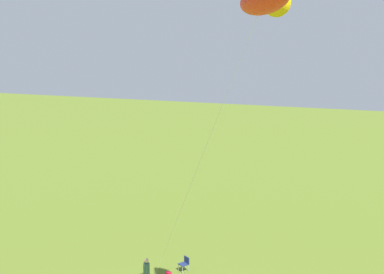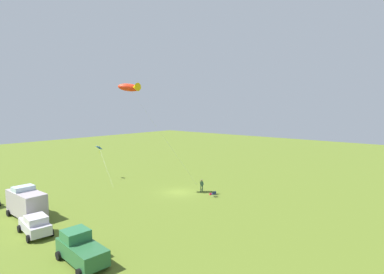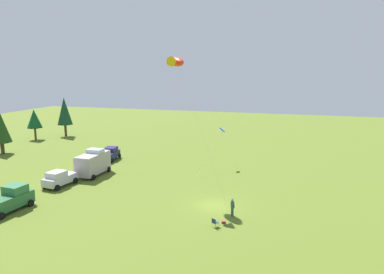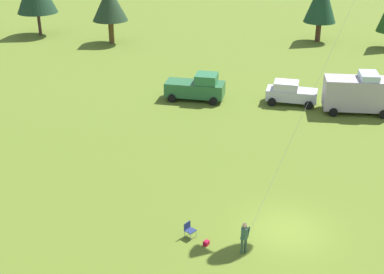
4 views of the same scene
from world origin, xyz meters
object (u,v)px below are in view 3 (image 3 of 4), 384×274
at_px(person_kite_flyer, 232,206).
at_px(folding_chair, 215,222).
at_px(car_silver_compact, 59,178).
at_px(kite_large_fish, 176,62).
at_px(backpack_on_grass, 224,223).
at_px(van_motorhome_grey, 93,163).
at_px(truck_green_flatbed, 9,200).
at_px(car_navy_hatch, 110,154).
at_px(kite_diamond_blue, 222,131).

distance_m(person_kite_flyer, folding_chair, 3.09).
distance_m(car_silver_compact, kite_large_fish, 19.39).
bearing_deg(backpack_on_grass, van_motorhome_grey, 62.21).
bearing_deg(van_motorhome_grey, person_kite_flyer, -113.31).
relative_size(person_kite_flyer, folding_chair, 2.12).
relative_size(backpack_on_grass, truck_green_flatbed, 0.06).
height_order(van_motorhome_grey, kite_large_fish, kite_large_fish).
relative_size(person_kite_flyer, kite_large_fish, 0.12).
relative_size(car_navy_hatch, kite_large_fish, 0.29).
bearing_deg(car_silver_compact, van_motorhome_grey, 172.87).
bearing_deg(kite_diamond_blue, backpack_on_grass, -166.84).
height_order(folding_chair, truck_green_flatbed, truck_green_flatbed).
bearing_deg(backpack_on_grass, car_silver_compact, 76.59).
bearing_deg(van_motorhome_grey, truck_green_flatbed, 174.19).
bearing_deg(folding_chair, car_silver_compact, 107.20).
bearing_deg(folding_chair, person_kite_flyer, 14.16).
bearing_deg(truck_green_flatbed, car_silver_compact, 5.11).
xyz_separation_m(van_motorhome_grey, kite_large_fish, (-2.54, -12.35, 12.77)).
height_order(truck_green_flatbed, van_motorhome_grey, van_motorhome_grey).
bearing_deg(backpack_on_grass, car_navy_hatch, 49.85).
bearing_deg(truck_green_flatbed, van_motorhome_grey, -0.82).
height_order(backpack_on_grass, truck_green_flatbed, truck_green_flatbed).
bearing_deg(kite_large_fish, folding_chair, -143.02).
distance_m(folding_chair, truck_green_flatbed, 20.25).
xyz_separation_m(truck_green_flatbed, car_silver_compact, (7.93, 0.09, -0.15)).
bearing_deg(car_silver_compact, backpack_on_grass, 83.37).
xyz_separation_m(van_motorhome_grey, car_navy_hatch, (7.82, 1.94, -0.69)).
bearing_deg(car_silver_compact, car_navy_hatch, -170.49).
bearing_deg(folding_chair, truck_green_flatbed, 129.19).
bearing_deg(car_navy_hatch, kite_large_fish, -132.75).
bearing_deg(car_silver_compact, kite_diamond_blue, 138.35).
bearing_deg(van_motorhome_grey, car_navy_hatch, 13.45).
relative_size(truck_green_flatbed, van_motorhome_grey, 0.95).
height_order(folding_chair, car_navy_hatch, car_navy_hatch).
height_order(car_navy_hatch, kite_diamond_blue, kite_diamond_blue).
distance_m(backpack_on_grass, van_motorhome_grey, 22.12).
bearing_deg(kite_diamond_blue, kite_large_fish, 167.32).
relative_size(person_kite_flyer, truck_green_flatbed, 0.34).
xyz_separation_m(person_kite_flyer, van_motorhome_grey, (8.38, 19.93, 0.62)).
height_order(car_silver_compact, kite_large_fish, kite_large_fish).
bearing_deg(backpack_on_grass, kite_diamond_blue, 13.16).
relative_size(car_silver_compact, kite_diamond_blue, 0.65).
bearing_deg(folding_chair, kite_large_fish, 70.52).
xyz_separation_m(folding_chair, kite_diamond_blue, (20.38, 3.94, 4.57)).
distance_m(person_kite_flyer, car_silver_compact, 21.46).
xyz_separation_m(car_silver_compact, kite_large_fish, (2.78, -13.67, 13.47)).
height_order(backpack_on_grass, car_navy_hatch, car_navy_hatch).
height_order(truck_green_flatbed, kite_large_fish, kite_large_fish).
xyz_separation_m(person_kite_flyer, backpack_on_grass, (-1.91, 0.41, -0.91)).
height_order(truck_green_flatbed, kite_diamond_blue, kite_diamond_blue).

